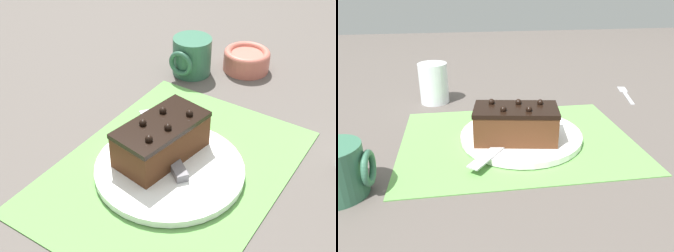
# 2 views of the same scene
# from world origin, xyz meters

# --- Properties ---
(ground_plane) EXTENTS (3.00, 3.00, 0.00)m
(ground_plane) POSITION_xyz_m (0.00, 0.00, 0.00)
(ground_plane) COLOR #544C47
(placemat_woven) EXTENTS (0.46, 0.34, 0.00)m
(placemat_woven) POSITION_xyz_m (0.00, 0.00, 0.00)
(placemat_woven) COLOR #609E4C
(placemat_woven) RESTS_ON ground_plane
(cake_plate) EXTENTS (0.24, 0.24, 0.01)m
(cake_plate) POSITION_xyz_m (0.01, 0.00, 0.01)
(cake_plate) COLOR white
(cake_plate) RESTS_ON placemat_woven
(chocolate_cake) EXTENTS (0.17, 0.11, 0.08)m
(chocolate_cake) POSITION_xyz_m (-0.01, -0.03, 0.05)
(chocolate_cake) COLOR #512D19
(chocolate_cake) RESTS_ON cake_plate
(serving_knife) EXTENTS (0.14, 0.18, 0.01)m
(serving_knife) POSITION_xyz_m (-0.01, -0.01, 0.02)
(serving_knife) COLOR slate
(serving_knife) RESTS_ON cake_plate
(drinking_glass) EXTENTS (0.07, 0.07, 0.10)m
(drinking_glass) POSITION_xyz_m (-0.17, 0.25, 0.05)
(drinking_glass) COLOR white
(drinking_glass) RESTS_ON ground_plane
(coffee_mug) EXTENTS (0.09, 0.08, 0.08)m
(coffee_mug) POSITION_xyz_m (-0.29, -0.14, 0.04)
(coffee_mug) COLOR #33664C
(coffee_mug) RESTS_ON ground_plane
(dessert_fork) EXTENTS (0.05, 0.15, 0.01)m
(dessert_fork) POSITION_xyz_m (0.36, 0.24, 0.00)
(dessert_fork) COLOR #B7BABF
(dessert_fork) RESTS_ON ground_plane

